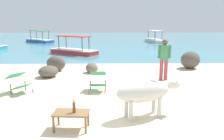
# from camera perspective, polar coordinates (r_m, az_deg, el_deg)

# --- Properties ---
(sand_beach) EXTENTS (18.00, 14.00, 0.04)m
(sand_beach) POSITION_cam_1_polar(r_m,az_deg,el_deg) (5.82, -2.19, -11.46)
(sand_beach) COLOR beige
(sand_beach) RESTS_ON ground
(water_surface) EXTENTS (60.00, 36.00, 0.03)m
(water_surface) POSITION_cam_1_polar(r_m,az_deg,el_deg) (27.43, -1.58, 7.32)
(water_surface) COLOR teal
(water_surface) RESTS_ON ground
(cow) EXTENTS (1.75, 0.90, 0.98)m
(cow) POSITION_cam_1_polar(r_m,az_deg,el_deg) (5.58, 8.27, -5.33)
(cow) COLOR beige
(cow) RESTS_ON sand_beach
(low_bench_table) EXTENTS (0.79, 0.50, 0.40)m
(low_bench_table) POSITION_cam_1_polar(r_m,az_deg,el_deg) (5.08, -10.17, -10.97)
(low_bench_table) COLOR brown
(low_bench_table) RESTS_ON sand_beach
(bottle) EXTENTS (0.07, 0.07, 0.30)m
(bottle) POSITION_cam_1_polar(r_m,az_deg,el_deg) (4.98, -9.47, -9.16)
(bottle) COLOR brown
(bottle) RESTS_ON low_bench_table
(deck_chair_near) EXTENTS (0.58, 0.80, 0.68)m
(deck_chair_near) POSITION_cam_1_polar(r_m,az_deg,el_deg) (7.64, -3.57, -2.44)
(deck_chair_near) COLOR brown
(deck_chair_near) RESTS_ON sand_beach
(deck_chair_far) EXTENTS (0.93, 0.89, 0.68)m
(deck_chair_far) POSITION_cam_1_polar(r_m,az_deg,el_deg) (8.01, -22.34, -2.67)
(deck_chair_far) COLOR brown
(deck_chair_far) RESTS_ON sand_beach
(person_standing) EXTENTS (0.50, 0.32, 1.62)m
(person_standing) POSITION_cam_1_polar(r_m,az_deg,el_deg) (9.17, 12.93, 3.34)
(person_standing) COLOR #CC3D47
(person_standing) RESTS_ON sand_beach
(shore_rock_large) EXTENTS (0.69, 0.77, 0.44)m
(shore_rock_large) POSITION_cam_1_polar(r_m,az_deg,el_deg) (10.36, -5.08, 0.52)
(shore_rock_large) COLOR #6B5B4C
(shore_rock_large) RESTS_ON sand_beach
(shore_rock_medium) EXTENTS (1.37, 1.37, 0.84)m
(shore_rock_medium) POSITION_cam_1_polar(r_m,az_deg,el_deg) (11.90, 19.02, 2.40)
(shore_rock_medium) COLOR brown
(shore_rock_medium) RESTS_ON sand_beach
(shore_rock_small) EXTENTS (0.98, 1.07, 0.47)m
(shore_rock_small) POSITION_cam_1_polar(r_m,az_deg,el_deg) (9.92, -15.62, -0.32)
(shore_rock_small) COLOR brown
(shore_rock_small) RESTS_ON sand_beach
(shore_rock_flat) EXTENTS (1.06, 0.88, 0.70)m
(shore_rock_flat) POSITION_cam_1_polar(r_m,az_deg,el_deg) (11.03, -13.84, 1.62)
(shore_rock_flat) COLOR brown
(shore_rock_flat) RESTS_ON sand_beach
(boat_white) EXTENTS (1.69, 3.80, 1.29)m
(boat_white) POSITION_cam_1_polar(r_m,az_deg,el_deg) (26.01, 10.66, 7.49)
(boat_white) COLOR white
(boat_white) RESTS_ON water_surface
(boat_red) EXTENTS (3.71, 2.97, 1.29)m
(boat_red) POSITION_cam_1_polar(r_m,az_deg,el_deg) (16.69, -9.52, 4.97)
(boat_red) COLOR #C63833
(boat_red) RESTS_ON water_surface
(boat_blue) EXTENTS (3.60, 3.18, 1.29)m
(boat_blue) POSITION_cam_1_polar(r_m,az_deg,el_deg) (26.62, -17.64, 7.23)
(boat_blue) COLOR #3866B7
(boat_blue) RESTS_ON water_surface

